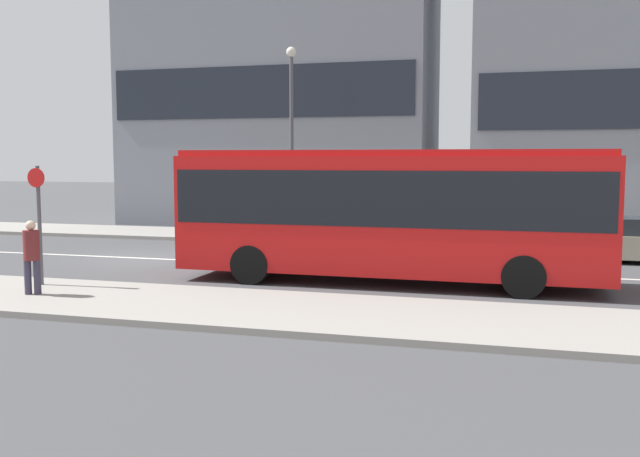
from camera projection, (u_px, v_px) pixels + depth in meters
ground_plane at (147, 258)px, 21.73m from camera, size 120.00×120.00×0.00m
sidewalk_near at (4, 294)px, 15.75m from camera, size 44.00×3.50×0.13m
sidewalk_far at (229, 235)px, 27.70m from camera, size 44.00×3.50×0.13m
lane_centerline at (147, 258)px, 21.73m from camera, size 41.80×0.16×0.01m
city_bus at (389, 207)px, 17.37m from camera, size 10.34×2.60×3.25m
parked_car_0 at (614, 240)px, 21.11m from camera, size 4.53×1.69×1.31m
pedestrian_near_stop at (32, 253)px, 15.26m from camera, size 0.34×0.34×1.60m
bus_stop_sign at (39, 216)px, 16.36m from camera, size 0.44×0.12×2.75m
street_lamp at (292, 123)px, 25.56m from camera, size 0.36×0.36×6.86m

